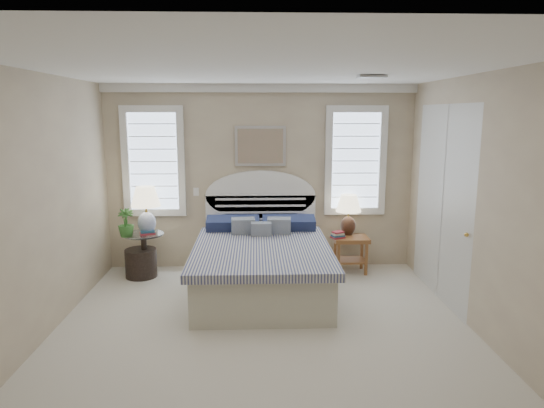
{
  "coord_description": "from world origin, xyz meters",
  "views": [
    {
      "loc": [
        -0.08,
        -4.6,
        2.29
      ],
      "look_at": [
        0.12,
        1.0,
        1.24
      ],
      "focal_mm": 32.0,
      "sensor_mm": 36.0,
      "label": 1
    }
  ],
  "objects_px": {
    "lamp_left": "(146,205)",
    "bed": "(262,262)",
    "side_table_left": "(144,250)",
    "floor_pot": "(141,263)",
    "lamp_right": "(348,210)",
    "nightstand_right": "(350,247)"
  },
  "relations": [
    {
      "from": "lamp_left",
      "to": "floor_pot",
      "type": "bearing_deg",
      "value": -170.61
    },
    {
      "from": "bed",
      "to": "lamp_left",
      "type": "bearing_deg",
      "value": 159.04
    },
    {
      "from": "floor_pot",
      "to": "lamp_left",
      "type": "xyz_separation_m",
      "value": [
        0.1,
        0.02,
        0.84
      ]
    },
    {
      "from": "bed",
      "to": "floor_pot",
      "type": "relative_size",
      "value": 5.16
    },
    {
      "from": "bed",
      "to": "nightstand_right",
      "type": "height_order",
      "value": "bed"
    },
    {
      "from": "side_table_left",
      "to": "floor_pot",
      "type": "xyz_separation_m",
      "value": [
        -0.05,
        0.0,
        -0.19
      ]
    },
    {
      "from": "lamp_left",
      "to": "bed",
      "type": "bearing_deg",
      "value": -20.96
    },
    {
      "from": "floor_pot",
      "to": "lamp_left",
      "type": "distance_m",
      "value": 0.84
    },
    {
      "from": "bed",
      "to": "floor_pot",
      "type": "height_order",
      "value": "bed"
    },
    {
      "from": "floor_pot",
      "to": "lamp_right",
      "type": "xyz_separation_m",
      "value": [
        2.99,
        0.24,
        0.7
      ]
    },
    {
      "from": "side_table_left",
      "to": "lamp_left",
      "type": "height_order",
      "value": "lamp_left"
    },
    {
      "from": "floor_pot",
      "to": "lamp_left",
      "type": "bearing_deg",
      "value": 9.39
    },
    {
      "from": "floor_pot",
      "to": "lamp_right",
      "type": "height_order",
      "value": "lamp_right"
    },
    {
      "from": "side_table_left",
      "to": "bed",
      "type": "bearing_deg",
      "value": -19.74
    },
    {
      "from": "lamp_left",
      "to": "side_table_left",
      "type": "bearing_deg",
      "value": -158.46
    },
    {
      "from": "nightstand_right",
      "to": "lamp_left",
      "type": "height_order",
      "value": "lamp_left"
    },
    {
      "from": "side_table_left",
      "to": "lamp_left",
      "type": "xyz_separation_m",
      "value": [
        0.05,
        0.02,
        0.65
      ]
    },
    {
      "from": "nightstand_right",
      "to": "lamp_right",
      "type": "xyz_separation_m",
      "value": [
        -0.02,
        0.14,
        0.51
      ]
    },
    {
      "from": "side_table_left",
      "to": "nightstand_right",
      "type": "xyz_separation_m",
      "value": [
        2.95,
        0.1,
        -0.0
      ]
    },
    {
      "from": "lamp_left",
      "to": "lamp_right",
      "type": "xyz_separation_m",
      "value": [
        2.88,
        0.22,
        -0.14
      ]
    },
    {
      "from": "nightstand_right",
      "to": "lamp_left",
      "type": "bearing_deg",
      "value": -178.42
    },
    {
      "from": "bed",
      "to": "lamp_right",
      "type": "height_order",
      "value": "bed"
    }
  ]
}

